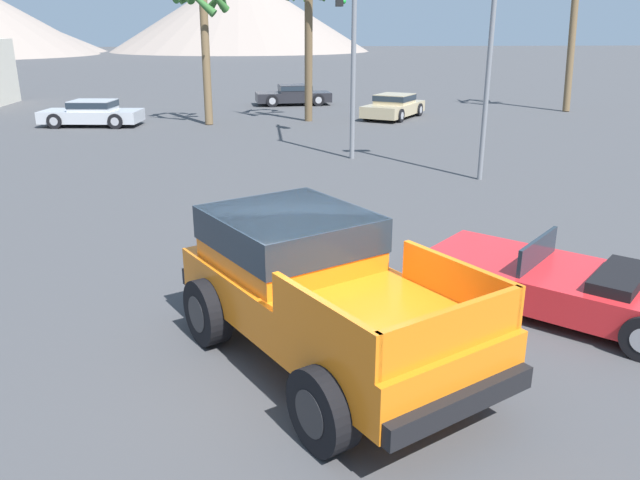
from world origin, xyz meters
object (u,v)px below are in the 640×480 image
(red_convertible_car, at_px, (566,286))
(parked_car_dark, at_px, (294,94))
(parked_car_tan, at_px, (394,106))
(palm_tree_leaning, at_px, (204,16))
(street_lamp_post, at_px, (493,11))
(parked_car_silver, at_px, (92,113))
(orange_pickup_truck, at_px, (314,281))
(traffic_light_main, at_px, (347,24))
(palm_tree_short, at_px, (308,9))

(red_convertible_car, xyz_separation_m, parked_car_dark, (-2.61, 28.01, 0.16))
(parked_car_tan, bearing_deg, palm_tree_leaning, 42.62)
(parked_car_tan, xyz_separation_m, street_lamp_post, (-0.23, -13.23, 3.99))
(parked_car_tan, height_order, palm_tree_leaning, palm_tree_leaning)
(parked_car_silver, distance_m, street_lamp_post, 18.55)
(street_lamp_post, bearing_deg, red_convertible_car, -101.01)
(orange_pickup_truck, xyz_separation_m, traffic_light_main, (2.40, 14.74, 3.24))
(palm_tree_short, xyz_separation_m, palm_tree_leaning, (-4.53, -0.59, -0.31))
(palm_tree_leaning, bearing_deg, red_convertible_car, -71.63)
(red_convertible_car, height_order, parked_car_tan, parked_car_tan)
(orange_pickup_truck, distance_m, street_lamp_post, 11.74)
(red_convertible_car, height_order, palm_tree_leaning, palm_tree_leaning)
(parked_car_dark, relative_size, palm_tree_short, 0.66)
(traffic_light_main, distance_m, palm_tree_short, 7.44)
(parked_car_dark, xyz_separation_m, palm_tree_leaning, (-4.22, -7.43, 4.05))
(parked_car_dark, distance_m, traffic_light_main, 14.73)
(palm_tree_leaning, bearing_deg, parked_car_tan, 9.09)
(parked_car_silver, bearing_deg, parked_car_dark, -45.28)
(parked_car_dark, bearing_deg, palm_tree_leaning, 145.32)
(orange_pickup_truck, height_order, traffic_light_main, traffic_light_main)
(traffic_light_main, relative_size, palm_tree_short, 0.93)
(orange_pickup_truck, bearing_deg, parked_car_silver, 81.81)
(orange_pickup_truck, bearing_deg, palm_tree_leaning, 68.96)
(parked_car_silver, distance_m, palm_tree_short, 10.65)
(orange_pickup_truck, distance_m, parked_car_silver, 23.02)
(red_convertible_car, xyz_separation_m, street_lamp_post, (1.70, 8.76, 4.14))
(traffic_light_main, relative_size, street_lamp_post, 0.80)
(street_lamp_post, bearing_deg, traffic_light_main, 122.50)
(parked_car_tan, relative_size, palm_tree_leaning, 0.72)
(orange_pickup_truck, xyz_separation_m, street_lamp_post, (5.61, 9.69, 3.52))
(parked_car_dark, xyz_separation_m, traffic_light_main, (1.10, -14.21, 3.70))
(parked_car_tan, relative_size, parked_car_silver, 0.99)
(parked_car_tan, distance_m, palm_tree_short, 6.14)
(parked_car_silver, height_order, traffic_light_main, traffic_light_main)
(parked_car_dark, height_order, palm_tree_short, palm_tree_short)
(parked_car_tan, relative_size, street_lamp_post, 0.58)
(street_lamp_post, distance_m, palm_tree_short, 13.05)
(red_convertible_car, distance_m, palm_tree_leaning, 22.09)
(red_convertible_car, relative_size, parked_car_tan, 0.97)
(parked_car_tan, distance_m, palm_tree_leaning, 9.76)
(traffic_light_main, distance_m, palm_tree_leaning, 8.63)
(parked_car_tan, bearing_deg, orange_pickup_truck, 109.23)
(street_lamp_post, xyz_separation_m, palm_tree_short, (-4.00, 12.41, 0.38))
(orange_pickup_truck, height_order, palm_tree_short, palm_tree_short)
(parked_car_dark, relative_size, palm_tree_leaning, 0.70)
(parked_car_silver, xyz_separation_m, traffic_light_main, (10.49, -6.81, 3.70))
(red_convertible_car, height_order, parked_car_dark, parked_car_dark)
(parked_car_silver, bearing_deg, palm_tree_short, -80.25)
(parked_car_tan, height_order, traffic_light_main, traffic_light_main)
(parked_car_tan, bearing_deg, parked_car_silver, 39.15)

